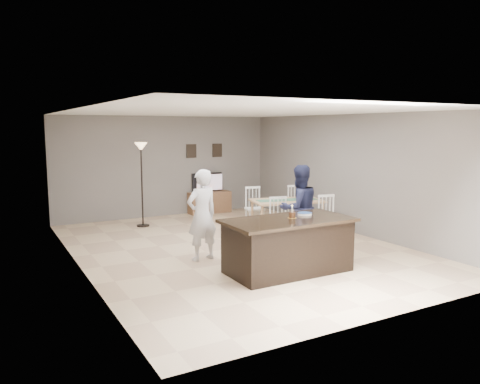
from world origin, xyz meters
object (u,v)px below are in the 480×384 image
birthday_cake (292,215)px  dining_table (287,206)px  television (208,182)px  man (299,208)px  floor_lamp (141,162)px  kitchen_island (288,245)px  woman (202,215)px  plate_stack (305,214)px  tv_console (210,202)px

birthday_cake → dining_table: (1.60, 2.45, -0.33)m
television → man: man is taller
man → floor_lamp: 4.28m
birthday_cake → dining_table: birthday_cake is taller
kitchen_island → dining_table: 3.01m
woman → plate_stack: 1.84m
man → woman: bearing=-5.7°
television → man: (-0.25, -4.64, -0.02)m
tv_console → birthday_cake: bearing=-101.3°
television → man: size_ratio=0.54×
television → plate_stack: bearing=82.2°
kitchen_island → woman: bearing=125.1°
man → plate_stack: (-0.50, -0.84, 0.08)m
man → floor_lamp: (-1.95, 3.73, 0.74)m
kitchen_island → dining_table: (1.70, 2.48, 0.17)m
woman → plate_stack: (1.40, -1.19, 0.09)m
television → dining_table: (0.50, -3.16, -0.24)m
plate_stack → floor_lamp: floor_lamp is taller
plate_stack → dining_table: bearing=61.8°
kitchen_island → dining_table: size_ratio=1.02×
birthday_cake → floor_lamp: bearing=103.2°
television → plate_stack: television is taller
tv_console → woman: 4.77m
kitchen_island → plate_stack: plate_stack is taller
tv_console → floor_lamp: floor_lamp is taller
tv_console → birthday_cake: birthday_cake is taller
man → plate_stack: man is taller
man → dining_table: bearing=-112.0°
television → woman: woman is taller
birthday_cake → floor_lamp: (-1.10, 4.70, 0.63)m
tv_console → floor_lamp: bearing=-159.2°
man → tv_console: bearing=-88.4°
woman → birthday_cake: (1.05, -1.31, 0.12)m
tv_console → dining_table: bearing=-80.8°
floor_lamp → tv_console: bearing=20.8°
man → kitchen_island: bearing=51.2°
television → woman: (-2.15, -4.29, -0.03)m
dining_table → floor_lamp: 3.65m
birthday_cake → tv_console: bearing=78.7°
birthday_cake → plate_stack: birthday_cake is taller
kitchen_island → birthday_cake: birthday_cake is taller
woman → birthday_cake: 1.69m
floor_lamp → birthday_cake: bearing=-76.8°
kitchen_island → birthday_cake: size_ratio=9.70×
birthday_cake → floor_lamp: 4.87m
tv_console → man: size_ratio=0.71×
tv_console → woman: woman is taller
kitchen_island → birthday_cake: 0.51m
woman → dining_table: 2.89m
television → plate_stack: 5.53m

